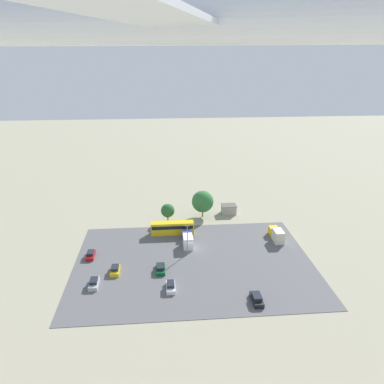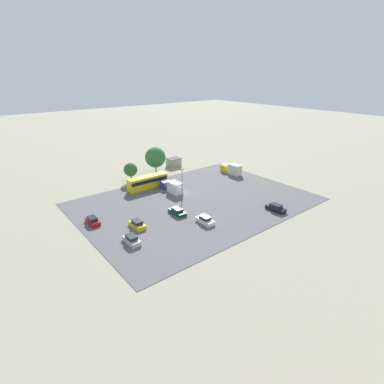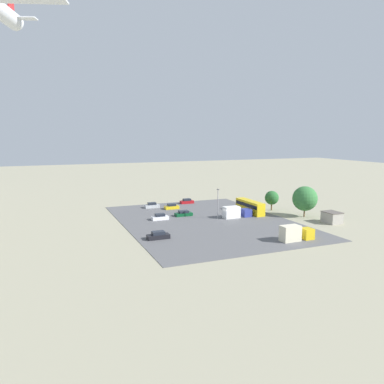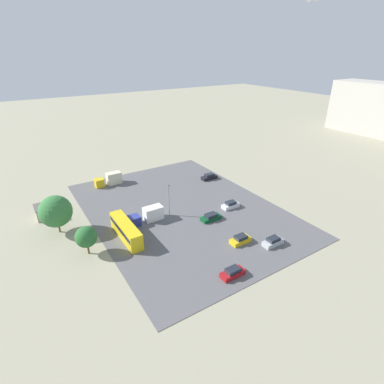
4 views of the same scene
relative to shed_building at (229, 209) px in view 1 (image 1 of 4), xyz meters
The scene contains 16 objects.
ground_plane 24.87m from the shed_building, 58.18° to the left, with size 400.00×400.00×0.00m, color gray.
parking_lot_surface 30.48m from the shed_building, 64.54° to the left, with size 54.50×39.56×0.08m.
shed_building is the anchor object (origin of this frame).
bus 21.36m from the shed_building, 35.24° to the left, with size 11.32×2.49×3.37m.
parked_car_0 41.86m from the shed_building, 63.43° to the left, with size 1.82×4.16×1.55m.
parked_car_1 43.07m from the shed_building, 87.04° to the left, with size 1.89×4.58×1.59m.
parked_car_2 36.76m from the shed_building, 55.65° to the left, with size 1.98×4.51×1.41m.
parked_car_3 43.67m from the shed_building, 31.67° to the left, with size 1.79×4.15×1.49m.
parked_car_4 43.03m from the shed_building, 44.50° to the left, with size 1.91×4.06×1.54m.
parked_car_5 49.09m from the shed_building, 45.31° to the left, with size 1.81×4.17×1.56m.
parked_truck_0 20.27m from the shed_building, 117.33° to the left, with size 2.33×7.15×3.15m.
parked_truck_1 23.24m from the shed_building, 53.50° to the left, with size 2.36×7.56×2.92m.
tree_near_shed 8.96m from the shed_building, 11.38° to the left, with size 6.39×6.39×7.99m.
tree_apron_mid 19.15m from the shed_building, 14.22° to the left, with size 3.88×3.88×5.53m.
light_pole_lot_centre 27.73m from the shed_building, 58.89° to the left, with size 0.90×0.28×7.59m.
airplane 89.05m from the shed_building, 77.39° to the left, with size 39.43×33.23×9.43m.
Camera 1 is at (6.88, 81.33, 45.28)m, focal length 35.00 mm.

